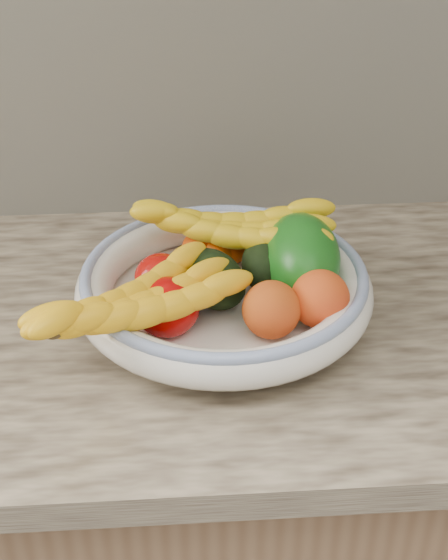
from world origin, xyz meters
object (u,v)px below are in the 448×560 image
fruit_bowl (224,287)px  green_mango (301,258)px  banana_bunch_front (136,309)px  banana_bunch_back (231,233)px

fruit_bowl → green_mango: green_mango is taller
banana_bunch_front → green_mango: bearing=-7.8°
fruit_bowl → banana_bunch_back: 0.09m
banana_bunch_back → fruit_bowl: bearing=-89.2°
banana_bunch_front → banana_bunch_back: bearing=17.3°
fruit_bowl → green_mango: 0.11m
banana_bunch_back → banana_bunch_front: (-0.13, -0.17, -0.01)m
green_mango → banana_bunch_front: 0.24m
green_mango → banana_bunch_back: 0.10m
green_mango → banana_bunch_back: green_mango is taller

